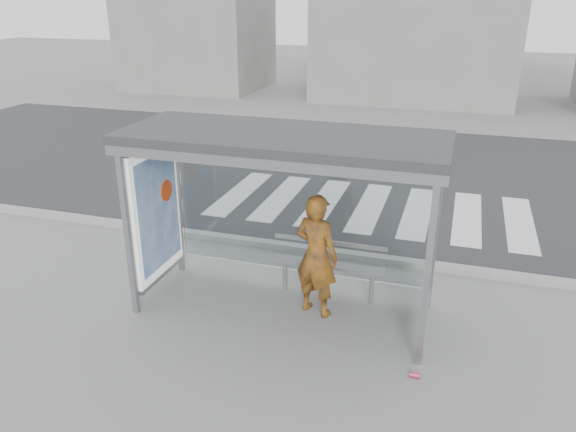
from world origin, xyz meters
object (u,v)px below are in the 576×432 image
(soda_can, at_px, (415,375))
(bench, at_px, (328,265))
(bus_shelter, at_px, (258,176))
(person, at_px, (316,255))

(soda_can, bearing_deg, bench, 132.84)
(bus_shelter, bearing_deg, bench, 30.48)
(person, xyz_separation_m, bench, (0.06, 0.50, -0.37))
(bench, relative_size, soda_can, 13.59)
(bench, bearing_deg, bus_shelter, -149.52)
(bus_shelter, height_order, bench, bus_shelter)
(bus_shelter, bearing_deg, person, 1.57)
(bench, xyz_separation_m, soda_can, (1.47, -1.58, -0.49))
(bus_shelter, relative_size, soda_can, 33.70)
(bus_shelter, bearing_deg, soda_can, -24.25)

